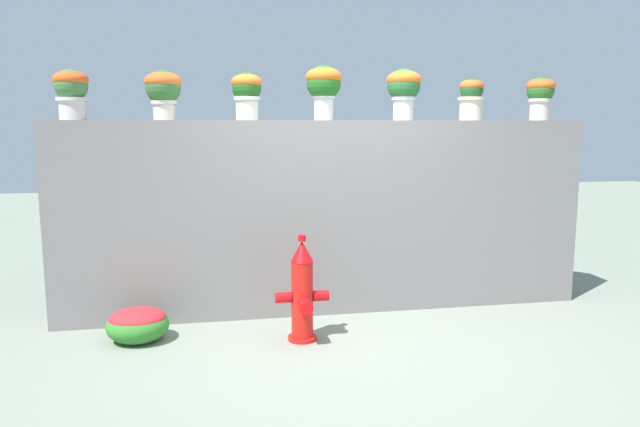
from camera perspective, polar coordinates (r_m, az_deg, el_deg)
ground_plane at (r=4.91m, az=3.15°, el=-12.87°), size 24.00×24.00×0.00m
stone_wall at (r=5.65m, az=0.73°, el=-0.34°), size 5.05×0.36×1.83m
potted_plant_0 at (r=5.56m, az=-22.87°, el=11.00°), size 0.29×0.29×0.43m
potted_plant_1 at (r=5.53m, az=-14.89°, el=11.58°), size 0.33×0.33×0.44m
potted_plant_2 at (r=5.52m, az=-7.08°, el=11.66°), size 0.28×0.28×0.43m
potted_plant_3 at (r=5.58m, az=0.36°, el=12.36°), size 0.34×0.34×0.50m
potted_plant_4 at (r=5.82m, az=8.08°, el=11.98°), size 0.33×0.33×0.49m
potted_plant_5 at (r=6.05m, az=14.41°, el=10.90°), size 0.26×0.26×0.41m
potted_plant_6 at (r=6.41m, az=20.49°, el=10.82°), size 0.28×0.28×0.43m
fire_hydrant at (r=4.95m, az=-1.72°, el=-7.73°), size 0.45×0.36×0.90m
flower_bush_left at (r=5.24m, az=-17.18°, el=-10.08°), size 0.51×0.46×0.29m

